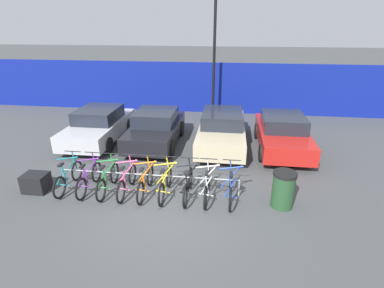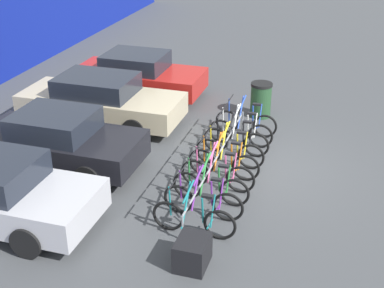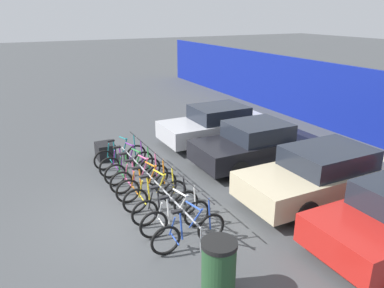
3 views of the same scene
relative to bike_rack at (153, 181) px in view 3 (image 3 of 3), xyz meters
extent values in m
plane|color=#424447|center=(0.73, -0.68, -0.50)|extent=(120.00, 120.00, 0.00)
cylinder|color=gray|center=(0.00, 0.00, 0.05)|extent=(5.35, 0.04, 0.04)
cylinder|color=gray|center=(-2.67, 0.00, -0.23)|extent=(0.04, 0.04, 0.55)
cylinder|color=gray|center=(2.67, 0.00, -0.23)|extent=(0.04, 0.04, 0.55)
torus|color=black|center=(-2.42, -0.68, -0.17)|extent=(0.06, 0.66, 0.66)
torus|color=black|center=(-2.42, 0.37, -0.17)|extent=(0.06, 0.66, 0.66)
cylinder|color=#197A7F|center=(-2.42, 0.01, 0.15)|extent=(0.60, 0.04, 0.76)
cylinder|color=#197A7F|center=(-2.42, -0.05, 0.46)|extent=(0.68, 0.04, 0.16)
cylinder|color=#197A7F|center=(-2.42, -0.33, 0.09)|extent=(0.14, 0.04, 0.63)
cylinder|color=#197A7F|center=(-2.42, -0.53, 0.11)|extent=(0.32, 0.03, 0.58)
cylinder|color=#197A7F|center=(-2.42, -0.48, -0.20)|extent=(0.40, 0.03, 0.08)
cylinder|color=#197A7F|center=(-2.42, 0.33, 0.17)|extent=(0.12, 0.04, 0.69)
cylinder|color=black|center=(-2.42, 0.29, 0.54)|extent=(0.52, 0.03, 0.03)
cube|color=black|center=(-2.42, -0.42, 0.43)|extent=(0.10, 0.22, 0.05)
torus|color=black|center=(-1.77, -0.68, -0.17)|extent=(0.06, 0.66, 0.66)
torus|color=black|center=(-1.77, 0.37, -0.17)|extent=(0.06, 0.66, 0.66)
cylinder|color=#752D99|center=(-1.77, 0.01, 0.15)|extent=(0.60, 0.04, 0.76)
cylinder|color=#752D99|center=(-1.77, -0.05, 0.46)|extent=(0.68, 0.04, 0.16)
cylinder|color=#752D99|center=(-1.77, -0.33, 0.09)|extent=(0.14, 0.04, 0.63)
cylinder|color=#752D99|center=(-1.77, -0.53, 0.11)|extent=(0.32, 0.03, 0.58)
cylinder|color=#752D99|center=(-1.77, -0.48, -0.20)|extent=(0.40, 0.03, 0.08)
cylinder|color=#752D99|center=(-1.77, 0.33, 0.17)|extent=(0.12, 0.04, 0.69)
cylinder|color=black|center=(-1.77, 0.29, 0.54)|extent=(0.52, 0.03, 0.03)
cube|color=black|center=(-1.77, -0.42, 0.43)|extent=(0.10, 0.22, 0.05)
torus|color=black|center=(-1.18, -0.68, -0.17)|extent=(0.06, 0.66, 0.66)
torus|color=black|center=(-1.18, 0.37, -0.17)|extent=(0.06, 0.66, 0.66)
cylinder|color=#288438|center=(-1.18, 0.01, 0.15)|extent=(0.60, 0.04, 0.76)
cylinder|color=#288438|center=(-1.18, -0.05, 0.46)|extent=(0.68, 0.04, 0.16)
cylinder|color=#288438|center=(-1.18, -0.33, 0.09)|extent=(0.14, 0.04, 0.63)
cylinder|color=#288438|center=(-1.18, -0.53, 0.11)|extent=(0.32, 0.03, 0.58)
cylinder|color=#288438|center=(-1.18, -0.48, -0.20)|extent=(0.40, 0.03, 0.08)
cylinder|color=#288438|center=(-1.18, 0.33, 0.17)|extent=(0.12, 0.04, 0.69)
cylinder|color=black|center=(-1.18, 0.29, 0.54)|extent=(0.52, 0.03, 0.03)
cube|color=black|center=(-1.18, -0.42, 0.43)|extent=(0.10, 0.22, 0.05)
torus|color=black|center=(-0.60, -0.68, -0.17)|extent=(0.06, 0.66, 0.66)
torus|color=black|center=(-0.60, 0.37, -0.17)|extent=(0.06, 0.66, 0.66)
cylinder|color=#E55993|center=(-0.60, 0.01, 0.15)|extent=(0.60, 0.04, 0.76)
cylinder|color=#E55993|center=(-0.60, -0.05, 0.46)|extent=(0.68, 0.04, 0.16)
cylinder|color=#E55993|center=(-0.60, -0.33, 0.09)|extent=(0.14, 0.04, 0.63)
cylinder|color=#E55993|center=(-0.60, -0.53, 0.11)|extent=(0.32, 0.03, 0.58)
cylinder|color=#E55993|center=(-0.60, -0.48, -0.20)|extent=(0.40, 0.03, 0.08)
cylinder|color=#E55993|center=(-0.60, 0.33, 0.17)|extent=(0.12, 0.04, 0.69)
cylinder|color=black|center=(-0.60, 0.29, 0.54)|extent=(0.52, 0.03, 0.03)
cube|color=black|center=(-0.60, -0.42, 0.43)|extent=(0.10, 0.22, 0.05)
torus|color=black|center=(-0.04, -0.68, -0.17)|extent=(0.06, 0.66, 0.66)
torus|color=black|center=(-0.04, 0.37, -0.17)|extent=(0.06, 0.66, 0.66)
cylinder|color=orange|center=(-0.04, 0.01, 0.15)|extent=(0.60, 0.04, 0.76)
cylinder|color=orange|center=(-0.04, -0.05, 0.46)|extent=(0.68, 0.04, 0.16)
cylinder|color=orange|center=(-0.04, -0.33, 0.09)|extent=(0.14, 0.04, 0.63)
cylinder|color=orange|center=(-0.04, -0.53, 0.11)|extent=(0.32, 0.03, 0.58)
cylinder|color=orange|center=(-0.04, -0.48, -0.20)|extent=(0.40, 0.03, 0.08)
cylinder|color=orange|center=(-0.04, 0.33, 0.17)|extent=(0.12, 0.04, 0.69)
cylinder|color=black|center=(-0.04, 0.29, 0.54)|extent=(0.52, 0.03, 0.03)
cube|color=black|center=(-0.04, -0.42, 0.43)|extent=(0.10, 0.22, 0.05)
torus|color=black|center=(0.55, -0.68, -0.17)|extent=(0.06, 0.66, 0.66)
torus|color=black|center=(0.55, 0.37, -0.17)|extent=(0.06, 0.66, 0.66)
cylinder|color=yellow|center=(0.55, 0.01, 0.15)|extent=(0.60, 0.04, 0.76)
cylinder|color=yellow|center=(0.55, -0.05, 0.46)|extent=(0.68, 0.04, 0.16)
cylinder|color=yellow|center=(0.55, -0.33, 0.09)|extent=(0.14, 0.04, 0.63)
cylinder|color=yellow|center=(0.55, -0.53, 0.11)|extent=(0.32, 0.03, 0.58)
cylinder|color=yellow|center=(0.55, -0.48, -0.20)|extent=(0.40, 0.03, 0.08)
cylinder|color=yellow|center=(0.55, 0.33, 0.17)|extent=(0.12, 0.04, 0.69)
cylinder|color=black|center=(0.55, 0.29, 0.54)|extent=(0.52, 0.03, 0.03)
cube|color=black|center=(0.55, -0.42, 0.43)|extent=(0.10, 0.22, 0.05)
torus|color=black|center=(1.21, -0.68, -0.17)|extent=(0.06, 0.66, 0.66)
torus|color=black|center=(1.21, 0.37, -0.17)|extent=(0.06, 0.66, 0.66)
cylinder|color=black|center=(1.21, 0.01, 0.15)|extent=(0.60, 0.04, 0.76)
cylinder|color=black|center=(1.21, -0.05, 0.46)|extent=(0.68, 0.04, 0.16)
cylinder|color=black|center=(1.21, -0.33, 0.09)|extent=(0.14, 0.04, 0.63)
cylinder|color=black|center=(1.21, -0.53, 0.11)|extent=(0.32, 0.03, 0.58)
cylinder|color=black|center=(1.21, -0.48, -0.20)|extent=(0.40, 0.03, 0.08)
cylinder|color=black|center=(1.21, 0.33, 0.17)|extent=(0.12, 0.04, 0.69)
cylinder|color=black|center=(1.21, 0.29, 0.54)|extent=(0.52, 0.03, 0.03)
cube|color=black|center=(1.21, -0.42, 0.43)|extent=(0.10, 0.22, 0.05)
torus|color=black|center=(1.76, -0.68, -0.17)|extent=(0.06, 0.66, 0.66)
torus|color=black|center=(1.76, 0.37, -0.17)|extent=(0.06, 0.66, 0.66)
cylinder|color=silver|center=(1.76, 0.01, 0.15)|extent=(0.60, 0.04, 0.76)
cylinder|color=silver|center=(1.76, -0.05, 0.46)|extent=(0.68, 0.04, 0.16)
cylinder|color=silver|center=(1.76, -0.33, 0.09)|extent=(0.14, 0.04, 0.63)
cylinder|color=silver|center=(1.76, -0.53, 0.11)|extent=(0.32, 0.03, 0.58)
cylinder|color=silver|center=(1.76, -0.48, -0.20)|extent=(0.40, 0.03, 0.08)
cylinder|color=silver|center=(1.76, 0.33, 0.17)|extent=(0.12, 0.04, 0.69)
cylinder|color=black|center=(1.76, 0.29, 0.54)|extent=(0.52, 0.03, 0.03)
cube|color=black|center=(1.76, -0.42, 0.43)|extent=(0.10, 0.22, 0.05)
torus|color=black|center=(2.42, -0.68, -0.17)|extent=(0.06, 0.66, 0.66)
torus|color=black|center=(2.42, 0.37, -0.17)|extent=(0.06, 0.66, 0.66)
cylinder|color=#284CB7|center=(2.42, 0.01, 0.15)|extent=(0.60, 0.04, 0.76)
cylinder|color=#284CB7|center=(2.42, -0.05, 0.46)|extent=(0.68, 0.04, 0.16)
cylinder|color=#284CB7|center=(2.42, -0.33, 0.09)|extent=(0.14, 0.04, 0.63)
cylinder|color=#284CB7|center=(2.42, -0.53, 0.11)|extent=(0.32, 0.03, 0.58)
cylinder|color=#284CB7|center=(2.42, -0.48, -0.20)|extent=(0.40, 0.03, 0.08)
cylinder|color=#284CB7|center=(2.42, 0.33, 0.17)|extent=(0.12, 0.04, 0.69)
cylinder|color=black|center=(2.42, 0.29, 0.54)|extent=(0.52, 0.03, 0.03)
cube|color=black|center=(2.42, -0.42, 0.43)|extent=(0.10, 0.22, 0.05)
cube|color=#B7B7BC|center=(-3.14, 3.77, 0.06)|extent=(1.80, 4.16, 0.62)
cube|color=#1E232D|center=(-3.14, 3.87, 0.63)|extent=(1.58, 1.92, 0.52)
cylinder|color=black|center=(-3.99, 4.98, -0.18)|extent=(0.20, 0.64, 0.64)
cylinder|color=black|center=(-2.28, 4.98, -0.18)|extent=(0.20, 0.64, 0.64)
cylinder|color=black|center=(-3.99, 2.56, -0.18)|extent=(0.20, 0.64, 0.64)
cylinder|color=black|center=(-2.28, 2.56, -0.18)|extent=(0.20, 0.64, 0.64)
cube|color=black|center=(-0.68, 3.74, 0.06)|extent=(1.80, 3.94, 0.62)
cube|color=#1E232D|center=(-0.68, 3.84, 0.63)|extent=(1.58, 1.81, 0.52)
cylinder|color=black|center=(-1.53, 4.88, -0.18)|extent=(0.20, 0.64, 0.64)
cylinder|color=black|center=(0.18, 4.88, -0.18)|extent=(0.20, 0.64, 0.64)
cylinder|color=black|center=(-1.53, 2.59, -0.18)|extent=(0.20, 0.64, 0.64)
cylinder|color=black|center=(0.18, 2.59, -0.18)|extent=(0.20, 0.64, 0.64)
cube|color=#C1B28E|center=(2.02, 3.96, 0.06)|extent=(1.80, 4.59, 0.62)
cube|color=#1E232D|center=(2.02, 4.07, 0.63)|extent=(1.58, 2.11, 0.52)
cylinder|color=black|center=(1.17, 5.29, -0.18)|extent=(0.20, 0.64, 0.64)
cylinder|color=black|center=(2.88, 5.29, -0.18)|extent=(0.20, 0.64, 0.64)
cylinder|color=black|center=(1.17, 2.62, -0.18)|extent=(0.20, 0.64, 0.64)
cylinder|color=black|center=(2.88, 2.62, -0.18)|extent=(0.20, 0.64, 0.64)
cylinder|color=black|center=(3.53, 2.58, -0.18)|extent=(0.20, 0.64, 0.64)
cylinder|color=#234728|center=(3.84, -0.28, -0.03)|extent=(0.60, 0.60, 0.95)
cylinder|color=black|center=(3.84, -0.28, 0.49)|extent=(0.63, 0.63, 0.08)
cube|color=black|center=(-3.33, -0.40, -0.23)|extent=(0.70, 0.56, 0.55)
camera|label=1|loc=(2.30, -7.57, 4.20)|focal=28.00mm
camera|label=2|loc=(-10.72, -2.69, 5.73)|focal=50.00mm
camera|label=3|loc=(8.41, -3.13, 4.19)|focal=35.00mm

